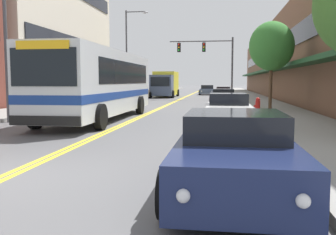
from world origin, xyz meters
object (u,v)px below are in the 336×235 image
street_tree_right_mid (272,46)px  street_lamp_left_near (13,10)px  car_beige_parked_left_near (138,93)px  car_red_parked_right_far (223,93)px  car_slate_blue_moving_lead (207,90)px  car_charcoal_parked_left_mid (119,95)px  car_black_parked_right_end (223,97)px  box_truck (165,84)px  street_lamp_left_far (129,48)px  fire_hydrant (258,106)px  car_navy_parked_right_foreground (235,155)px  car_white_parked_right_mid (229,109)px  city_bus (100,82)px  traffic_signal_mast (210,55)px

street_tree_right_mid → street_lamp_left_near: bearing=-146.4°
car_beige_parked_left_near → car_red_parked_right_far: bearing=21.6°
car_beige_parked_left_near → car_slate_blue_moving_lead: (6.66, 13.19, -0.04)m
car_charcoal_parked_left_mid → car_black_parked_right_end: bearing=-8.5°
box_truck → street_lamp_left_near: size_ratio=0.84×
street_lamp_left_far → fire_hydrant: street_lamp_left_far is taller
car_navy_parked_right_foreground → car_slate_blue_moving_lead: 45.20m
car_charcoal_parked_left_mid → car_black_parked_right_end: size_ratio=0.95×
street_lamp_left_far → car_beige_parked_left_near: bearing=62.4°
car_white_parked_right_mid → car_slate_blue_moving_lead: car_slate_blue_moving_lead is taller
street_lamp_left_far → fire_hydrant: size_ratio=10.30×
car_white_parked_right_mid → car_charcoal_parked_left_mid: bearing=121.8°
car_navy_parked_right_foreground → car_black_parked_right_end: size_ratio=0.91×
box_truck → street_tree_right_mid: street_tree_right_mid is taller
car_slate_blue_moving_lead → street_tree_right_mid: bearing=-80.2°
car_charcoal_parked_left_mid → car_slate_blue_moving_lead: 21.55m
city_bus → box_truck: 25.74m
car_white_parked_right_mid → fire_hydrant: (1.51, 2.71, -0.01)m
car_black_parked_right_end → box_truck: 15.23m
street_lamp_left_near → traffic_signal_mast: bearing=70.9°
box_truck → fire_hydrant: (8.29, -23.92, -0.93)m
car_charcoal_parked_left_mid → traffic_signal_mast: traffic_signal_mast is taller
box_truck → traffic_signal_mast: size_ratio=1.07×
city_bus → box_truck: (-0.67, 25.73, -0.29)m
city_bus → car_white_parked_right_mid: (6.12, -0.90, -1.21)m
car_charcoal_parked_left_mid → fire_hydrant: (10.35, -11.55, -0.06)m
car_red_parked_right_far → car_white_parked_right_mid: bearing=-89.9°
city_bus → street_lamp_left_far: size_ratio=1.30×
car_beige_parked_left_near → car_red_parked_right_far: 9.42m
street_lamp_left_near → car_charcoal_parked_left_mid: bearing=88.1°
fire_hydrant → car_slate_blue_moving_lead: bearing=96.5°
traffic_signal_mast → car_black_parked_right_end: bearing=-81.4°
box_truck → traffic_signal_mast: (5.33, -4.88, 2.92)m
car_beige_parked_left_near → car_navy_parked_right_foreground: (8.71, -31.97, -0.03)m
street_lamp_left_far → street_lamp_left_near: bearing=-89.8°
city_bus → street_tree_right_mid: size_ratio=2.18×
car_slate_blue_moving_lead → traffic_signal_mast: size_ratio=0.71×
car_slate_blue_moving_lead → car_beige_parked_left_near: bearing=-116.8°
car_beige_parked_left_near → street_tree_right_mid: bearing=-51.8°
car_white_parked_right_mid → street_lamp_left_far: bearing=114.9°
car_red_parked_right_far → car_slate_blue_moving_lead: car_slate_blue_moving_lead is taller
car_white_parked_right_mid → street_lamp_left_far: street_lamp_left_far is taller
car_charcoal_parked_left_mid → street_lamp_left_far: bearing=95.7°
street_lamp_left_near → city_bus: bearing=30.6°
car_navy_parked_right_foreground → street_lamp_left_far: 32.47m
car_black_parked_right_end → street_lamp_left_near: size_ratio=0.58×
car_beige_parked_left_near → box_truck: (2.04, 5.07, 0.86)m
car_white_parked_right_mid → car_navy_parked_right_foreground: bearing=-90.6°
city_bus → traffic_signal_mast: traffic_signal_mast is taller
box_truck → street_lamp_left_near: bearing=-95.3°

